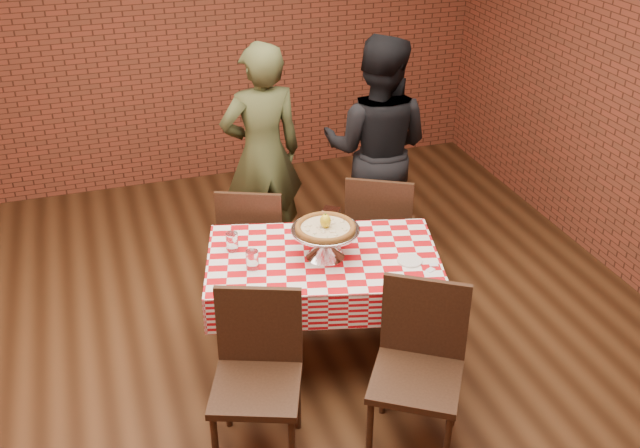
{
  "coord_description": "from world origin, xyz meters",
  "views": [
    {
      "loc": [
        -0.81,
        -3.42,
        3.05
      ],
      "look_at": [
        0.37,
        0.2,
        0.92
      ],
      "focal_mm": 41.85,
      "sensor_mm": 36.0,
      "label": 1
    }
  ],
  "objects_px": {
    "chair_near_right": "(416,377)",
    "chair_far_right": "(380,228)",
    "condiment_caddy": "(331,219)",
    "diner_black": "(377,149)",
    "water_glass_left": "(252,260)",
    "table": "(323,309)",
    "chair_far_left": "(256,240)",
    "pizza_stand": "(325,243)",
    "chair_near_left": "(256,386)",
    "pizza": "(325,228)",
    "water_glass_right": "(232,242)",
    "diner_olive": "(262,154)"
  },
  "relations": [
    {
      "from": "chair_near_right",
      "to": "diner_black",
      "type": "height_order",
      "value": "diner_black"
    },
    {
      "from": "condiment_caddy",
      "to": "chair_far_right",
      "type": "height_order",
      "value": "chair_far_right"
    },
    {
      "from": "condiment_caddy",
      "to": "water_glass_right",
      "type": "bearing_deg",
      "value": -139.71
    },
    {
      "from": "pizza_stand",
      "to": "diner_olive",
      "type": "distance_m",
      "value": 1.36
    },
    {
      "from": "chair_near_left",
      "to": "diner_olive",
      "type": "bearing_deg",
      "value": 95.22
    },
    {
      "from": "water_glass_right",
      "to": "pizza",
      "type": "bearing_deg",
      "value": -24.86
    },
    {
      "from": "chair_near_left",
      "to": "condiment_caddy",
      "type": "bearing_deg",
      "value": 73.05
    },
    {
      "from": "table",
      "to": "diner_black",
      "type": "bearing_deg",
      "value": 55.28
    },
    {
      "from": "condiment_caddy",
      "to": "diner_black",
      "type": "bearing_deg",
      "value": 87.63
    },
    {
      "from": "water_glass_left",
      "to": "water_glass_right",
      "type": "xyz_separation_m",
      "value": [
        -0.07,
        0.23,
        0.0
      ]
    },
    {
      "from": "water_glass_left",
      "to": "chair_far_right",
      "type": "bearing_deg",
      "value": 32.42
    },
    {
      "from": "condiment_caddy",
      "to": "chair_far_left",
      "type": "relative_size",
      "value": 0.15
    },
    {
      "from": "pizza",
      "to": "chair_far_left",
      "type": "height_order",
      "value": "pizza"
    },
    {
      "from": "pizza",
      "to": "water_glass_right",
      "type": "height_order",
      "value": "pizza"
    },
    {
      "from": "chair_far_left",
      "to": "diner_black",
      "type": "distance_m",
      "value": 1.15
    },
    {
      "from": "chair_far_left",
      "to": "diner_olive",
      "type": "height_order",
      "value": "diner_olive"
    },
    {
      "from": "condiment_caddy",
      "to": "pizza_stand",
      "type": "bearing_deg",
      "value": -80.37
    },
    {
      "from": "water_glass_left",
      "to": "diner_olive",
      "type": "xyz_separation_m",
      "value": [
        0.41,
        1.37,
        0.02
      ]
    },
    {
      "from": "table",
      "to": "chair_far_left",
      "type": "xyz_separation_m",
      "value": [
        -0.22,
        0.81,
        0.08
      ]
    },
    {
      "from": "pizza_stand",
      "to": "table",
      "type": "bearing_deg",
      "value": 150.94
    },
    {
      "from": "chair_near_right",
      "to": "chair_far_right",
      "type": "xyz_separation_m",
      "value": [
        0.42,
        1.52,
        -0.0
      ]
    },
    {
      "from": "pizza_stand",
      "to": "chair_far_left",
      "type": "bearing_deg",
      "value": 105.95
    },
    {
      "from": "pizza_stand",
      "to": "chair_near_right",
      "type": "bearing_deg",
      "value": -75.42
    },
    {
      "from": "pizza_stand",
      "to": "water_glass_right",
      "type": "xyz_separation_m",
      "value": [
        -0.5,
        0.23,
        -0.03
      ]
    },
    {
      "from": "table",
      "to": "diner_black",
      "type": "distance_m",
      "value": 1.48
    },
    {
      "from": "pizza_stand",
      "to": "chair_far_right",
      "type": "height_order",
      "value": "pizza_stand"
    },
    {
      "from": "pizza",
      "to": "water_glass_right",
      "type": "distance_m",
      "value": 0.57
    },
    {
      "from": "pizza",
      "to": "diner_olive",
      "type": "bearing_deg",
      "value": 91.27
    },
    {
      "from": "condiment_caddy",
      "to": "chair_far_right",
      "type": "relative_size",
      "value": 0.15
    },
    {
      "from": "pizza_stand",
      "to": "diner_black",
      "type": "bearing_deg",
      "value": 55.82
    },
    {
      "from": "chair_far_left",
      "to": "chair_near_left",
      "type": "bearing_deg",
      "value": 99.43
    },
    {
      "from": "pizza",
      "to": "chair_near_right",
      "type": "xyz_separation_m",
      "value": [
        0.22,
        -0.84,
        -0.47
      ]
    },
    {
      "from": "pizza",
      "to": "table",
      "type": "bearing_deg",
      "value": 150.94
    },
    {
      "from": "water_glass_left",
      "to": "diner_black",
      "type": "xyz_separation_m",
      "value": [
        1.22,
        1.16,
        0.04
      ]
    },
    {
      "from": "table",
      "to": "diner_olive",
      "type": "bearing_deg",
      "value": 90.79
    },
    {
      "from": "chair_far_right",
      "to": "diner_black",
      "type": "height_order",
      "value": "diner_black"
    },
    {
      "from": "condiment_caddy",
      "to": "chair_near_right",
      "type": "relative_size",
      "value": 0.15
    },
    {
      "from": "diner_black",
      "to": "table",
      "type": "bearing_deg",
      "value": 87.3
    },
    {
      "from": "pizza_stand",
      "to": "chair_far_right",
      "type": "xyz_separation_m",
      "value": [
        0.64,
        0.68,
        -0.38
      ]
    },
    {
      "from": "condiment_caddy",
      "to": "chair_near_right",
      "type": "distance_m",
      "value": 1.19
    },
    {
      "from": "chair_near_right",
      "to": "chair_far_right",
      "type": "relative_size",
      "value": 1.01
    },
    {
      "from": "pizza",
      "to": "diner_black",
      "type": "bearing_deg",
      "value": 55.82
    },
    {
      "from": "pizza_stand",
      "to": "water_glass_left",
      "type": "relative_size",
      "value": 3.54
    },
    {
      "from": "chair_near_left",
      "to": "chair_far_right",
      "type": "height_order",
      "value": "chair_far_right"
    },
    {
      "from": "table",
      "to": "water_glass_left",
      "type": "distance_m",
      "value": 0.61
    },
    {
      "from": "water_glass_right",
      "to": "condiment_caddy",
      "type": "height_order",
      "value": "condiment_caddy"
    },
    {
      "from": "chair_far_left",
      "to": "diner_black",
      "type": "xyz_separation_m",
      "value": [
        1.02,
        0.35,
        0.4
      ]
    },
    {
      "from": "water_glass_left",
      "to": "chair_near_left",
      "type": "distance_m",
      "value": 0.74
    },
    {
      "from": "diner_black",
      "to": "water_glass_right",
      "type": "bearing_deg",
      "value": 67.74
    },
    {
      "from": "water_glass_left",
      "to": "diner_black",
      "type": "distance_m",
      "value": 1.69
    }
  ]
}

